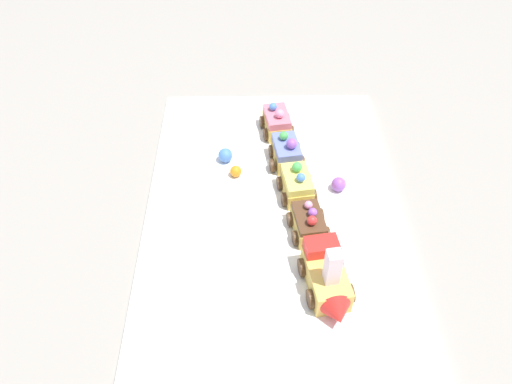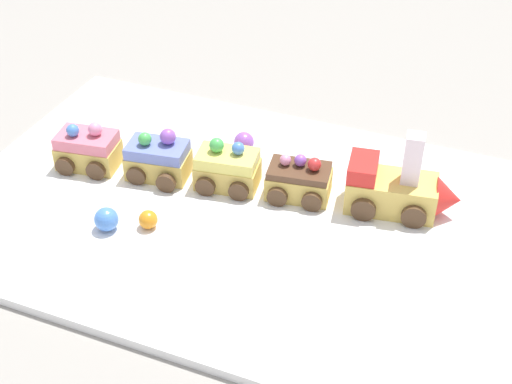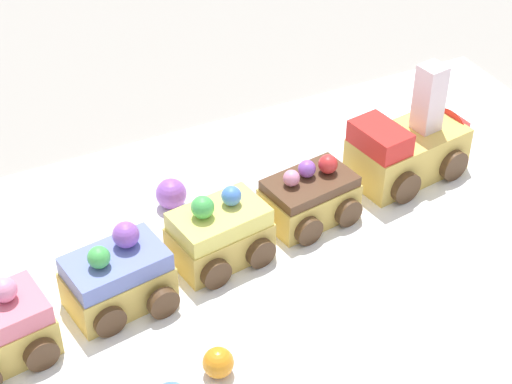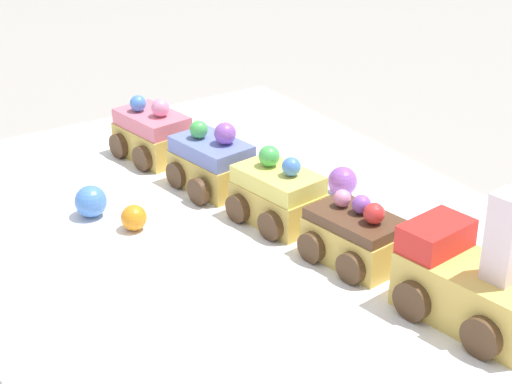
{
  "view_description": "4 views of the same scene",
  "coord_description": "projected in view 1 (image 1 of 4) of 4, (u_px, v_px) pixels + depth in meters",
  "views": [
    {
      "loc": [
        0.62,
        -0.04,
        0.69
      ],
      "look_at": [
        0.03,
        -0.03,
        0.08
      ],
      "focal_mm": 35.0,
      "sensor_mm": 36.0,
      "label": 1
    },
    {
      "loc": [
        0.27,
        -0.63,
        0.56
      ],
      "look_at": [
        0.02,
        -0.01,
        0.05
      ],
      "focal_mm": 50.0,
      "sensor_mm": 36.0,
      "label": 2
    },
    {
      "loc": [
        -0.25,
        -0.45,
        0.49
      ],
      "look_at": [
        -0.01,
        0.02,
        0.09
      ],
      "focal_mm": 60.0,
      "sensor_mm": 36.0,
      "label": 3
    },
    {
      "loc": [
        0.52,
        -0.34,
        0.36
      ],
      "look_at": [
        -0.04,
        0.02,
        0.04
      ],
      "focal_mm": 60.0,
      "sensor_mm": 36.0,
      "label": 4
    }
  ],
  "objects": [
    {
      "name": "ground_plane",
      "position": [
        274.0,
        213.0,
        0.93
      ],
      "size": [
        10.0,
        10.0,
        0.0
      ],
      "primitive_type": "plane",
      "color": "gray"
    },
    {
      "name": "gumball_orange",
      "position": [
        236.0,
        171.0,
        0.97
      ],
      "size": [
        0.02,
        0.02,
        0.02
      ],
      "primitive_type": "sphere",
      "color": "orange",
      "rests_on": "display_board"
    },
    {
      "name": "gumball_purple",
      "position": [
        339.0,
        184.0,
        0.94
      ],
      "size": [
        0.03,
        0.03,
        0.03
      ],
      "primitive_type": "sphere",
      "color": "#9956C6",
      "rests_on": "display_board"
    },
    {
      "name": "cake_car_strawberry",
      "position": [
        277.0,
        123.0,
        1.06
      ],
      "size": [
        0.09,
        0.07,
        0.07
      ],
      "rotation": [
        0.0,
        0.0,
        0.15
      ],
      "color": "#E0BC56",
      "rests_on": "display_board"
    },
    {
      "name": "cake_car_lemon",
      "position": [
        297.0,
        185.0,
        0.93
      ],
      "size": [
        0.09,
        0.07,
        0.07
      ],
      "rotation": [
        0.0,
        0.0,
        0.15
      ],
      "color": "#E0BC56",
      "rests_on": "display_board"
    },
    {
      "name": "gumball_blue",
      "position": [
        225.0,
        155.0,
        1.0
      ],
      "size": [
        0.03,
        0.03,
        0.03
      ],
      "primitive_type": "sphere",
      "color": "#4C84E0",
      "rests_on": "display_board"
    },
    {
      "name": "cake_car_blueberry",
      "position": [
        286.0,
        152.0,
        0.99
      ],
      "size": [
        0.09,
        0.07,
        0.07
      ],
      "rotation": [
        0.0,
        0.0,
        0.15
      ],
      "color": "#E0BC56",
      "rests_on": "display_board"
    },
    {
      "name": "cake_car_chocolate",
      "position": [
        309.0,
        223.0,
        0.87
      ],
      "size": [
        0.09,
        0.07,
        0.06
      ],
      "rotation": [
        0.0,
        0.0,
        0.15
      ],
      "color": "#E0BC56",
      "rests_on": "display_board"
    },
    {
      "name": "display_board",
      "position": [
        274.0,
        211.0,
        0.92
      ],
      "size": [
        0.72,
        0.47,
        0.01
      ],
      "primitive_type": "cube",
      "color": "white",
      "rests_on": "ground_plane"
    },
    {
      "name": "cake_train_locomotive",
      "position": [
        328.0,
        280.0,
        0.77
      ],
      "size": [
        0.14,
        0.08,
        0.11
      ],
      "rotation": [
        0.0,
        0.0,
        0.15
      ],
      "color": "#E0BC56",
      "rests_on": "display_board"
    }
  ]
}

